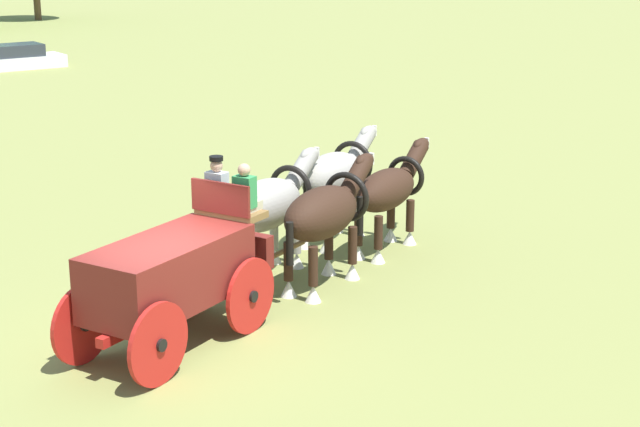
# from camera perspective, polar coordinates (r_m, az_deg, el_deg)

# --- Properties ---
(ground_plane) EXTENTS (220.00, 220.00, 0.00)m
(ground_plane) POSITION_cam_1_polar(r_m,az_deg,el_deg) (16.90, -8.40, -7.45)
(ground_plane) COLOR olive
(show_wagon) EXTENTS (5.96, 2.53, 2.84)m
(show_wagon) POSITION_cam_1_polar(r_m,az_deg,el_deg) (16.57, -8.21, -3.29)
(show_wagon) COLOR maroon
(show_wagon) RESTS_ON ground
(draft_horse_rear_near) EXTENTS (3.11, 1.51, 2.27)m
(draft_horse_rear_near) POSITION_cam_1_polar(r_m,az_deg,el_deg) (19.69, -2.97, 0.42)
(draft_horse_rear_near) COLOR #9E998E
(draft_horse_rear_near) RESTS_ON ground
(draft_horse_rear_off) EXTENTS (3.08, 1.50, 2.30)m
(draft_horse_rear_off) POSITION_cam_1_polar(r_m,az_deg,el_deg) (19.02, 0.28, -0.05)
(draft_horse_rear_off) COLOR #331E14
(draft_horse_rear_off) RESTS_ON ground
(draft_horse_lead_near) EXTENTS (2.97, 1.48, 2.31)m
(draft_horse_lead_near) POSITION_cam_1_polar(r_m,az_deg,el_deg) (21.81, 0.86, 2.06)
(draft_horse_lead_near) COLOR #9E998E
(draft_horse_lead_near) RESTS_ON ground
(draft_horse_lead_off) EXTENTS (3.06, 1.37, 2.15)m
(draft_horse_lead_off) POSITION_cam_1_polar(r_m,az_deg,el_deg) (21.26, 3.92, 1.29)
(draft_horse_lead_off) COLOR #331E14
(draft_horse_lead_off) RESTS_ON ground
(parked_vehicle_f) EXTENTS (4.39, 2.33, 1.17)m
(parked_vehicle_f) POSITION_cam_1_polar(r_m,az_deg,el_deg) (51.39, -16.70, 8.41)
(parked_vehicle_f) COLOR white
(parked_vehicle_f) RESTS_ON ground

